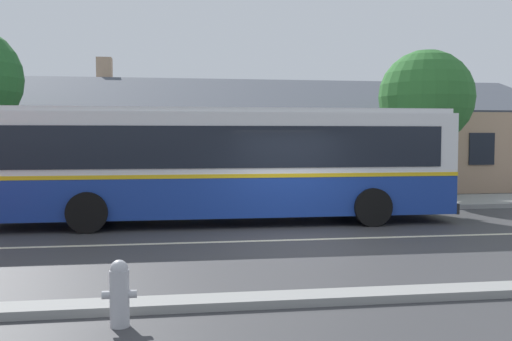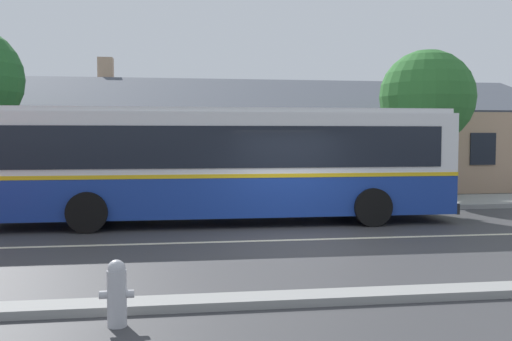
{
  "view_description": "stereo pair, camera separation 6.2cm",
  "coord_description": "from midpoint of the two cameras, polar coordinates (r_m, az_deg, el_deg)",
  "views": [
    {
      "loc": [
        -2.94,
        -12.46,
        2.34
      ],
      "look_at": [
        -0.67,
        2.48,
        1.43
      ],
      "focal_mm": 40.0,
      "sensor_mm": 36.0,
      "label": 1
    },
    {
      "loc": [
        -2.88,
        -12.47,
        2.34
      ],
      "look_at": [
        -0.67,
        2.48,
        1.43
      ],
      "focal_mm": 40.0,
      "sensor_mm": 36.0,
      "label": 2
    }
  ],
  "objects": [
    {
      "name": "bench_down_street",
      "position": [
        18.1,
        -13.69,
        -2.3
      ],
      "size": [
        1.52,
        0.51,
        0.94
      ],
      "color": "brown",
      "rests_on": "sidewalk_far"
    },
    {
      "name": "street_tree_primary",
      "position": [
        21.6,
        16.57,
        7.0
      ],
      "size": [
        3.4,
        3.4,
        5.45
      ],
      "color": "#4C3828",
      "rests_on": "ground"
    },
    {
      "name": "curb_near",
      "position": [
        8.55,
        11.87,
        -12.09
      ],
      "size": [
        60.0,
        0.5,
        0.12
      ],
      "primitive_type": "cube",
      "color": "gray",
      "rests_on": "ground"
    },
    {
      "name": "ground_plane",
      "position": [
        13.01,
        4.47,
        -6.93
      ],
      "size": [
        300.0,
        300.0,
        0.0
      ],
      "primitive_type": "plane",
      "color": "#38383A"
    },
    {
      "name": "lane_divider_stripe",
      "position": [
        13.01,
        4.47,
        -6.91
      ],
      "size": [
        60.0,
        0.16,
        0.01
      ],
      "primitive_type": "cube",
      "color": "beige",
      "rests_on": "ground"
    },
    {
      "name": "fire_hydrant",
      "position": [
        7.34,
        -13.74,
        -11.76
      ],
      "size": [
        0.42,
        0.24,
        0.83
      ],
      "color": "#B2B2B7",
      "rests_on": "ground"
    },
    {
      "name": "transit_bus",
      "position": [
        15.44,
        -3.48,
        0.9
      ],
      "size": [
        12.4,
        2.83,
        3.07
      ],
      "color": "navy",
      "rests_on": "ground"
    },
    {
      "name": "bus_stop_sign",
      "position": [
        18.89,
        13.77,
        1.23
      ],
      "size": [
        0.36,
        0.07,
        2.4
      ],
      "color": "gray",
      "rests_on": "sidewalk_far"
    },
    {
      "name": "community_building",
      "position": [
        27.31,
        -0.64,
        2.28
      ],
      "size": [
        25.57,
        11.01,
        6.07
      ],
      "color": "tan",
      "rests_on": "ground"
    },
    {
      "name": "sidewalk_far",
      "position": [
        18.83,
        0.32,
        -3.46
      ],
      "size": [
        60.0,
        3.0,
        0.15
      ],
      "primitive_type": "cube",
      "color": "gray",
      "rests_on": "ground"
    }
  ]
}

